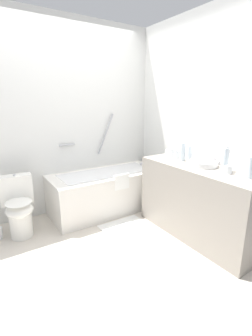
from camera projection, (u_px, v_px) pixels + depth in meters
ground_plane at (98, 249)px, 2.56m from camera, size 3.92×3.92×0.00m
wall_back_tiled at (54, 119)px, 3.20m from camera, size 3.32×0.10×2.58m
wall_right_mirror at (203, 120)px, 3.01m from camera, size 0.10×2.73×2.58m
bathtub at (107, 190)px, 3.44m from camera, size 1.59×0.69×1.34m
toilet at (19, 208)px, 2.76m from camera, size 0.37×0.48×0.71m
vanity_counter at (201, 201)px, 2.77m from camera, size 0.62×1.45×0.83m
sink_basin at (204, 164)px, 2.64m from camera, size 0.30×0.30×0.06m
sink_faucet at (214, 161)px, 2.73m from camera, size 0.11×0.15×0.07m
water_bottle_0 at (251, 167)px, 2.21m from camera, size 0.07×0.07×0.22m
water_bottle_1 at (225, 159)px, 2.42m from camera, size 0.06×0.06×0.26m
water_bottle_2 at (183, 152)px, 2.86m from camera, size 0.06×0.06×0.23m
water_bottle_3 at (190, 154)px, 2.82m from camera, size 0.06×0.06×0.21m
drinking_glass_0 at (177, 154)px, 2.98m from camera, size 0.06×0.06×0.10m
drinking_glass_1 at (228, 170)px, 2.37m from camera, size 0.07×0.07×0.08m
drinking_glass_2 at (168, 152)px, 3.17m from camera, size 0.07×0.07×0.08m
drinking_glass_3 at (172, 153)px, 3.07m from camera, size 0.06×0.06×0.10m
bath_mat at (124, 227)px, 3.01m from camera, size 0.57×0.39×0.01m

